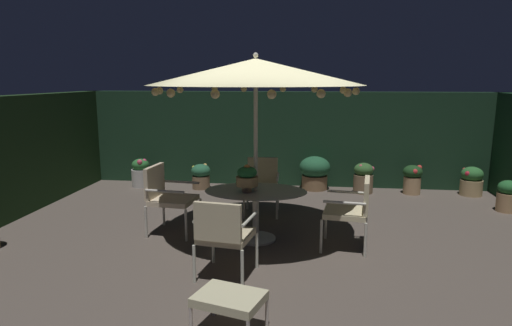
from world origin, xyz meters
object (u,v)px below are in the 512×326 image
Objects in this scene: patio_chair_southeast at (353,207)px; potted_plant_left_far at (315,172)px; centerpiece_planter at (247,177)px; potted_plant_back_left at (363,178)px; potted_plant_front_corner at (412,178)px; ottoman_footrest at (229,299)px; potted_plant_back_center at (141,172)px; patio_umbrella at (256,72)px; potted_plant_back_right at (201,175)px; patio_chair_east at (223,232)px; patio_chair_north at (262,182)px; potted_plant_left_near at (472,181)px; potted_plant_right_near at (508,196)px; patio_chair_northeast at (167,194)px; patio_dining_table at (256,201)px.

patio_chair_southeast is 3.30m from potted_plant_left_far.
centerpiece_planter is 0.63× the size of potted_plant_back_left.
ottoman_footrest is at bearing -116.33° from potted_plant_front_corner.
potted_plant_back_center is (-4.55, -0.06, -0.00)m from potted_plant_back_left.
ottoman_footrest is at bearing -119.03° from patio_chair_southeast.
patio_umbrella is 4.81× the size of potted_plant_back_left.
centerpiece_planter is 0.74× the size of potted_plant_back_right.
patio_chair_east is (-0.19, -1.30, -1.76)m from patio_umbrella.
patio_chair_north is at bearing 132.75° from patio_chair_southeast.
centerpiece_planter is 2.36m from ottoman_footrest.
patio_chair_north is 2.02m from patio_chair_southeast.
potted_plant_back_right is at bearing -173.90° from potted_plant_left_far.
patio_chair_southeast reaches higher than potted_plant_left_far.
potted_plant_left_far is (0.81, 3.09, -1.95)m from patio_umbrella.
potted_plant_back_left is at bearing -178.18° from potted_plant_left_near.
patio_umbrella is 5.35× the size of potted_plant_right_near.
potted_plant_left_far reaches higher than potted_plant_front_corner.
potted_plant_back_center reaches higher than potted_plant_front_corner.
potted_plant_back_right is at bearing 133.16° from patio_chair_north.
centerpiece_planter is at bearing -11.38° from patio_chair_northeast.
potted_plant_back_right is (-0.18, 2.71, -0.31)m from patio_chair_northeast.
patio_chair_northeast is 1.94× the size of potted_plant_back_right.
centerpiece_planter reaches higher than potted_plant_back_right.
potted_plant_back_center reaches higher than potted_plant_back_right.
patio_chair_east is 1.55× the size of potted_plant_back_center.
potted_plant_left_near is 0.98× the size of potted_plant_front_corner.
potted_plant_back_left is at bearing 0.74° from potted_plant_back_center.
potted_plant_back_left is (1.77, 2.91, -0.25)m from patio_dining_table.
potted_plant_back_right is (-1.50, 2.84, -0.29)m from patio_dining_table.
patio_umbrella reaches higher than potted_plant_back_left.
patio_dining_table is at bearing -45.69° from potted_plant_back_center.
centerpiece_planter reaches higher than patio_chair_northeast.
patio_umbrella is 4.23× the size of ottoman_footrest.
patio_chair_northeast is 3.65m from potted_plant_left_far.
potted_plant_left_far is (0.74, 5.48, 0.05)m from ottoman_footrest.
ottoman_footrest is 5.94m from potted_plant_front_corner.
potted_plant_back_left is 2.06m from potted_plant_left_near.
patio_chair_northeast is at bearing -151.08° from potted_plant_left_near.
potted_plant_back_right is (-2.80, 3.01, -0.29)m from patio_chair_southeast.
potted_plant_back_left is at bearing -10.74° from potted_plant_left_far.
patio_chair_east is at bearing -142.82° from patio_chair_southeast.
patio_umbrella is 1.40m from centerpiece_planter.
patio_chair_northeast is at bearing -61.66° from potted_plant_back_center.
potted_plant_front_corner is (4.03, 2.80, -0.27)m from patio_chair_northeast.
potted_plant_back_center is (-2.72, 1.54, -0.23)m from patio_chair_north.
potted_plant_right_near reaches higher than ottoman_footrest.
potted_plant_left_far is 1.90m from potted_plant_front_corner.
potted_plant_right_near is (4.17, 2.01, -0.64)m from centerpiece_planter.
potted_plant_back_left is 1.04× the size of potted_plant_front_corner.
potted_plant_front_corner is at bearing 47.33° from patio_dining_table.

